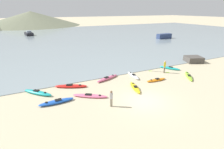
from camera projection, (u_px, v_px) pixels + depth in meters
ground_plane at (144, 101)px, 16.52m from camera, size 400.00×400.00×0.00m
bay_water at (60, 38)px, 51.84m from camera, size 160.00×70.00×0.06m
far_hill_midright at (31, 18)px, 93.16m from camera, size 50.96×50.96×7.31m
kayak_on_sand_0 at (90, 96)px, 17.16m from camera, size 3.29×2.48×0.30m
kayak_on_sand_1 at (170, 68)px, 25.19m from camera, size 2.07×2.77×0.37m
kayak_on_sand_2 at (133, 75)px, 22.42m from camera, size 0.98×2.96×0.33m
kayak_on_sand_3 at (135, 87)px, 18.97m from camera, size 1.45×3.02×0.33m
kayak_on_sand_4 at (189, 76)px, 22.25m from camera, size 2.57×3.09×0.31m
kayak_on_sand_5 at (156, 80)px, 21.04m from camera, size 2.69×0.71×0.29m
kayak_on_sand_6 at (71, 86)px, 19.32m from camera, size 3.57×2.22×0.32m
kayak_on_sand_7 at (57, 102)px, 16.01m from camera, size 3.19×0.74×0.35m
kayak_on_sand_8 at (107, 78)px, 21.46m from camera, size 3.41×1.76×0.37m
kayak_on_sand_9 at (38, 93)px, 17.72m from camera, size 2.79×2.96×0.40m
person_near_foreground at (111, 98)px, 15.24m from camera, size 0.31×0.21×1.53m
person_near_waterline at (165, 66)px, 23.43m from camera, size 0.35×0.29×1.72m
moored_boat_0 at (29, 34)px, 57.73m from camera, size 2.76×5.00×1.53m
moored_boat_1 at (164, 36)px, 51.31m from camera, size 4.52×1.54×1.38m
loose_paddle at (159, 72)px, 24.15m from camera, size 2.20×1.98×0.03m
shoreline_rock at (194, 59)px, 28.51m from camera, size 3.10×2.93×0.92m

